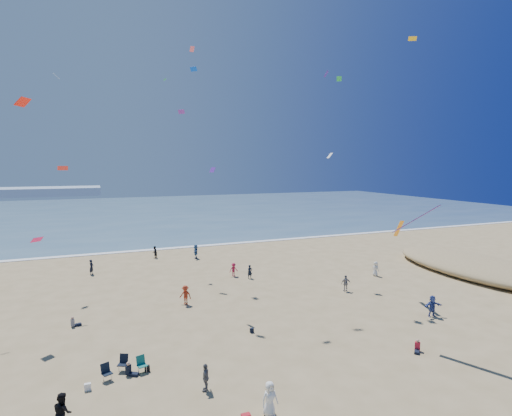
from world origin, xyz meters
name	(u,v)px	position (x,y,z in m)	size (l,w,h in m)	color
ocean	(125,213)	(0.00, 95.00, 0.03)	(220.00, 100.00, 0.06)	#476B84
surf_line	(150,250)	(0.00, 45.00, 0.04)	(220.00, 1.20, 0.08)	white
standing_flyers	(239,302)	(3.97, 16.73, 0.87)	(36.15, 51.14, 1.94)	#9B2B16
seated_group	(261,387)	(0.90, 4.55, 0.42)	(22.83, 27.18, 0.84)	white
chair_cluster	(124,367)	(-5.93, 9.52, 0.50)	(2.76, 1.60, 1.00)	black
white_tote	(88,387)	(-7.95, 8.54, 0.20)	(0.35, 0.20, 0.40)	white
black_backpack	(147,369)	(-4.61, 9.39, 0.19)	(0.30, 0.22, 0.38)	black
navy_bag	(252,330)	(3.39, 12.28, 0.17)	(0.28, 0.18, 0.34)	black
kites_aloft	(315,147)	(9.30, 13.51, 13.96)	(43.65, 42.94, 26.95)	green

